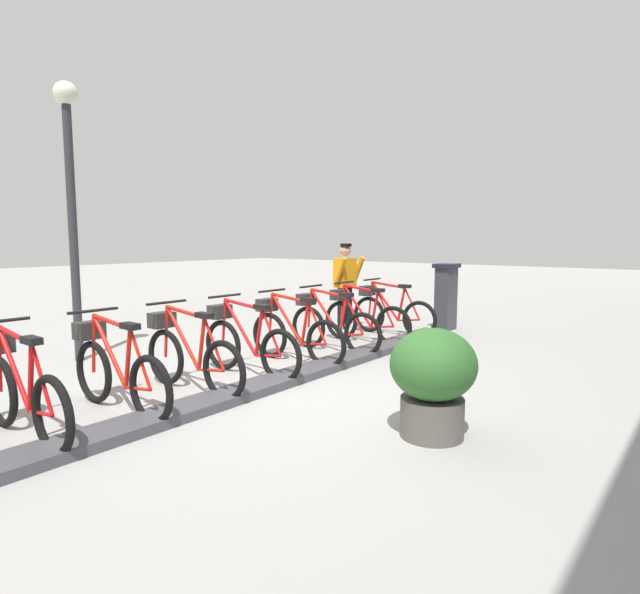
# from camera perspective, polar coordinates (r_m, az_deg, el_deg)

# --- Properties ---
(ground_plane) EXTENTS (60.00, 60.00, 0.00)m
(ground_plane) POSITION_cam_1_polar(r_m,az_deg,el_deg) (6.14, -5.81, -10.05)
(ground_plane) COLOR #A19E9A
(dock_rail_base) EXTENTS (0.44, 8.86, 0.10)m
(dock_rail_base) POSITION_cam_1_polar(r_m,az_deg,el_deg) (6.13, -5.82, -9.60)
(dock_rail_base) COLOR #47474C
(dock_rail_base) RESTS_ON ground
(payment_kiosk) EXTENTS (0.36, 0.52, 1.28)m
(payment_kiosk) POSITION_cam_1_polar(r_m,az_deg,el_deg) (10.11, 13.85, 0.16)
(payment_kiosk) COLOR #38383D
(payment_kiosk) RESTS_ON ground
(bike_docked_0) EXTENTS (1.72, 0.54, 1.02)m
(bike_docked_0) POSITION_cam_1_polar(r_m,az_deg,el_deg) (9.42, 7.80, -1.61)
(bike_docked_0) COLOR black
(bike_docked_0) RESTS_ON ground
(bike_docked_1) EXTENTS (1.72, 0.54, 1.02)m
(bike_docked_1) POSITION_cam_1_polar(r_m,az_deg,el_deg) (8.67, 4.78, -2.27)
(bike_docked_1) COLOR black
(bike_docked_1) RESTS_ON ground
(bike_docked_2) EXTENTS (1.72, 0.54, 1.02)m
(bike_docked_2) POSITION_cam_1_polar(r_m,az_deg,el_deg) (7.95, 1.20, -3.05)
(bike_docked_2) COLOR black
(bike_docked_2) RESTS_ON ground
(bike_docked_3) EXTENTS (1.72, 0.54, 1.02)m
(bike_docked_3) POSITION_cam_1_polar(r_m,az_deg,el_deg) (7.27, -3.09, -3.95)
(bike_docked_3) COLOR black
(bike_docked_3) RESTS_ON ground
(bike_docked_4) EXTENTS (1.72, 0.54, 1.02)m
(bike_docked_4) POSITION_cam_1_polar(r_m,az_deg,el_deg) (6.64, -8.24, -5.01)
(bike_docked_4) COLOR black
(bike_docked_4) RESTS_ON ground
(bike_docked_5) EXTENTS (1.72, 0.54, 1.02)m
(bike_docked_5) POSITION_cam_1_polar(r_m,az_deg,el_deg) (6.07, -14.42, -6.23)
(bike_docked_5) COLOR black
(bike_docked_5) RESTS_ON ground
(bike_docked_6) EXTENTS (1.72, 0.54, 1.02)m
(bike_docked_6) POSITION_cam_1_polar(r_m,az_deg,el_deg) (5.60, -21.80, -7.57)
(bike_docked_6) COLOR black
(bike_docked_6) RESTS_ON ground
(bike_docked_7) EXTENTS (1.72, 0.54, 1.02)m
(bike_docked_7) POSITION_cam_1_polar(r_m,az_deg,el_deg) (5.23, -30.43, -8.98)
(bike_docked_7) COLOR black
(bike_docked_7) RESTS_ON ground
(worker_near_rack) EXTENTS (0.51, 0.66, 1.66)m
(worker_near_rack) POSITION_cam_1_polar(r_m,az_deg,el_deg) (9.90, 2.84, 1.62)
(worker_near_rack) COLOR white
(worker_near_rack) RESTS_ON ground
(lamp_post) EXTENTS (0.32, 0.32, 3.88)m
(lamp_post) POSITION_cam_1_polar(r_m,az_deg,el_deg) (8.05, -26.08, 11.56)
(lamp_post) COLOR #2D2D33
(lamp_post) RESTS_ON ground
(planter_bush) EXTENTS (0.76, 0.76, 0.97)m
(planter_bush) POSITION_cam_1_polar(r_m,az_deg,el_deg) (4.64, 12.47, -8.67)
(planter_bush) COLOR #59544C
(planter_bush) RESTS_ON ground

